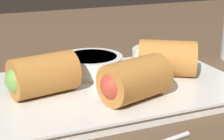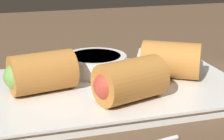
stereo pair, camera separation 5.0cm
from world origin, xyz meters
The scene contains 7 objects.
table_surface centered at (0.00, 0.00, 1.00)cm, with size 180.00×140.00×2.00cm.
serving_plate centered at (-3.11, 0.57, 2.76)cm, with size 33.53×21.16×1.50cm.
roll_front_left centered at (5.02, 1.29, 5.98)cm, with size 9.24×8.29×4.96cm.
roll_front_right centered at (-3.00, -5.20, 5.98)cm, with size 9.08×7.04×4.96cm.
roll_back_left centered at (-12.44, 0.65, 5.98)cm, with size 9.00×6.35×4.96cm.
dipping_bowl_near centered at (-3.96, 6.24, 4.83)cm, with size 8.99×8.99×2.44cm.
dipping_bowl_far centered at (7.11, 5.46, 4.83)cm, with size 8.99×8.99×2.44cm.
Camera 2 is at (-16.07, -43.44, 20.80)cm, focal length 60.00 mm.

